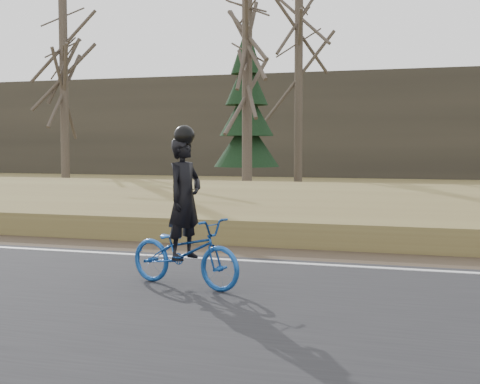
% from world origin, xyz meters
% --- Properties ---
extents(ground, '(120.00, 120.00, 0.00)m').
position_xyz_m(ground, '(0.00, 0.00, 0.00)').
color(ground, olive).
rests_on(ground, ground).
extents(road, '(120.00, 6.00, 0.06)m').
position_xyz_m(road, '(0.00, -2.50, 0.03)').
color(road, black).
rests_on(road, ground).
extents(edge_line, '(120.00, 0.12, 0.01)m').
position_xyz_m(edge_line, '(0.00, 0.20, 0.07)').
color(edge_line, silver).
rests_on(edge_line, road).
extents(shoulder, '(120.00, 1.60, 0.04)m').
position_xyz_m(shoulder, '(0.00, 1.20, 0.02)').
color(shoulder, '#473A2B').
rests_on(shoulder, ground).
extents(embankment, '(120.00, 5.00, 0.44)m').
position_xyz_m(embankment, '(0.00, 4.20, 0.22)').
color(embankment, olive).
rests_on(embankment, ground).
extents(ballast, '(120.00, 3.00, 0.45)m').
position_xyz_m(ballast, '(0.00, 8.00, 0.23)').
color(ballast, slate).
rests_on(ballast, ground).
extents(railroad, '(120.00, 2.40, 0.29)m').
position_xyz_m(railroad, '(0.00, 8.00, 0.53)').
color(railroad, black).
rests_on(railroad, ballast).
extents(treeline_backdrop, '(120.00, 4.00, 6.00)m').
position_xyz_m(treeline_backdrop, '(0.00, 30.00, 3.00)').
color(treeline_backdrop, '#383328').
rests_on(treeline_backdrop, ground).
extents(cyclist, '(1.76, 1.02, 2.03)m').
position_xyz_m(cyclist, '(-2.31, -1.81, 0.70)').
color(cyclist, '#154493').
rests_on(cyclist, road).
extents(bare_tree_far_left, '(0.36, 0.36, 8.34)m').
position_xyz_m(bare_tree_far_left, '(-14.43, 14.77, 4.17)').
color(bare_tree_far_left, brown).
rests_on(bare_tree_far_left, ground).
extents(bare_tree_left, '(0.36, 0.36, 8.80)m').
position_xyz_m(bare_tree_left, '(-5.46, 18.88, 4.40)').
color(bare_tree_left, brown).
rests_on(bare_tree_left, ground).
extents(bare_tree_near_left, '(0.36, 0.36, 6.98)m').
position_xyz_m(bare_tree_near_left, '(-5.97, 12.93, 3.49)').
color(bare_tree_near_left, brown).
rests_on(bare_tree_near_left, ground).
extents(conifer, '(2.60, 2.60, 6.57)m').
position_xyz_m(conifer, '(-6.87, 15.82, 3.11)').
color(conifer, brown).
rests_on(conifer, ground).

